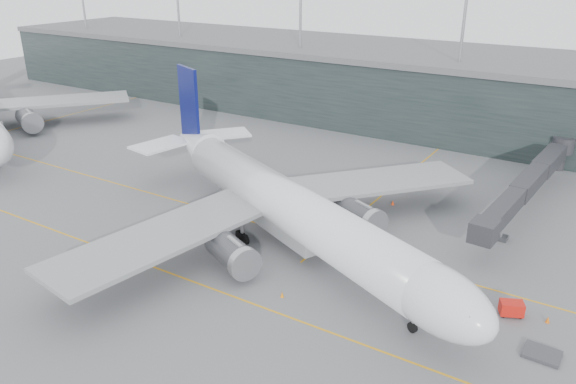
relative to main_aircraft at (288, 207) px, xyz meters
The scene contains 17 objects.
ground 8.33m from the main_aircraft, 99.53° to the left, with size 320.00×320.00×0.00m, color slate.
taxiline_a 5.72m from the main_aircraft, 113.19° to the left, with size 160.00×0.25×0.02m, color orange.
taxiline_b 14.36m from the main_aircraft, 94.70° to the right, with size 160.00×0.25×0.02m, color orange.
taxiline_lead_main 27.32m from the main_aircraft, 81.66° to the left, with size 0.25×60.00×0.02m, color orange.
taxiline_lead_adj 80.77m from the main_aircraft, 160.75° to the left, with size 0.25×60.00×0.02m, color orange.
terminal 64.64m from the main_aircraft, 90.98° to the left, with size 240.00×36.00×29.00m.
main_aircraft is the anchor object (origin of this frame).
jet_bridge 36.51m from the main_aircraft, 50.99° to the left, with size 5.75×43.30×5.73m.
gse_cart 27.56m from the main_aircraft, ahead, with size 2.66×2.25×1.54m.
baggage_dolly 31.99m from the main_aircraft, 11.43° to the right, with size 3.15×2.52×0.32m, color #35353A.
uld_a 17.87m from the main_aircraft, 105.57° to the left, with size 2.31×1.93×1.94m.
uld_b 18.92m from the main_aircraft, 106.05° to the left, with size 1.94×1.60×1.66m.
uld_c 18.16m from the main_aircraft, 96.41° to the left, with size 1.93×1.63×1.61m.
cone_nose 30.94m from the main_aircraft, ahead, with size 0.43×0.43×0.68m, color orange.
cone_wing_stbd 13.16m from the main_aircraft, 60.82° to the right, with size 0.40×0.40×0.63m, color orange.
cone_wing_port 19.88m from the main_aircraft, 70.00° to the left, with size 0.45×0.45×0.72m, color #F83F0D.
cone_tail 9.96m from the main_aircraft, 155.17° to the right, with size 0.48×0.48×0.76m, color orange.
Camera 1 is at (34.51, -59.82, 33.08)m, focal length 35.00 mm.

